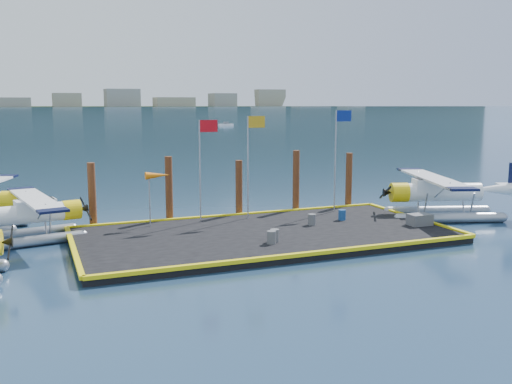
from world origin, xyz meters
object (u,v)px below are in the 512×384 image
seaplane_b (29,217)px  drum_2 (312,220)px  drum_1 (275,236)px  drum_3 (271,237)px  flagpole_red (203,155)px  flagpole_blue (338,145)px  flagpole_yellow (251,151)px  windsock (157,177)px  piling_0 (92,197)px  drum_4 (342,215)px  piling_3 (296,183)px  crate (420,220)px  piling_4 (349,182)px  piling_2 (239,190)px  piling_1 (169,191)px  seaplane_d (438,195)px

seaplane_b → drum_2: bearing=66.8°
drum_1 → drum_3: 0.43m
flagpole_red → flagpole_blue: flagpole_blue is taller
drum_3 → flagpole_yellow: 7.56m
drum_2 → windsock: (-8.25, 3.21, 2.51)m
drum_1 → windsock: bearing=127.4°
piling_0 → drum_2: bearing=-22.3°
drum_4 → flagpole_yellow: flagpole_yellow is taller
drum_2 → flagpole_blue: bearing=42.8°
windsock → piling_3: 9.72m
seaplane_b → windsock: 7.15m
seaplane_b → piling_0: piling_0 is taller
drum_1 → drum_2: drum_1 is taller
drum_4 → piling_3: bearing=104.2°
crate → windsock: windsock is taller
piling_4 → flagpole_red: bearing=-171.6°
windsock → piling_2: 5.90m
flagpole_red → piling_1: (-1.71, 1.60, -2.30)m
flagpole_yellow → piling_0: flagpole_yellow is taller
flagpole_red → piling_2: flagpole_red is taller
drum_4 → drum_1: bearing=-149.7°
drum_3 → piling_1: 8.77m
seaplane_b → piling_3: piling_3 is taller
drum_2 → windsock: size_ratio=0.21×
crate → piling_2: size_ratio=0.34×
piling_1 → flagpole_blue: bearing=-8.5°
flagpole_blue → flagpole_red: bearing=180.0°
piling_1 → seaplane_d: bearing=-15.5°
flagpole_yellow → piling_4: bearing=11.6°
flagpole_red → flagpole_blue: bearing=-0.0°
flagpole_red → piling_4: flagpole_red is taller
flagpole_blue → piling_1: 11.12m
piling_2 → piling_4: piling_4 is taller
drum_2 → piling_1: size_ratio=0.15×
piling_4 → piling_3: bearing=180.0°
drum_3 → piling_4: 12.23m
seaplane_d → drum_3: 13.52m
piling_3 → piling_4: bearing=0.0°
seaplane_b → piling_0: size_ratio=2.24×
flagpole_blue → windsock: bearing=180.0°
drum_4 → piling_0: bearing=163.3°
flagpole_yellow → flagpole_blue: bearing=-0.0°
piling_3 → crate: bearing=-57.7°
drum_3 → piling_0: piling_0 is taller
drum_4 → piling_4: piling_4 is taller
piling_2 → piling_3: size_ratio=0.88×
piling_3 → piling_4: 4.00m
piling_2 → windsock: bearing=-163.9°
seaplane_b → flagpole_red: flagpole_red is taller
drum_3 → drum_4: bearing=31.2°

